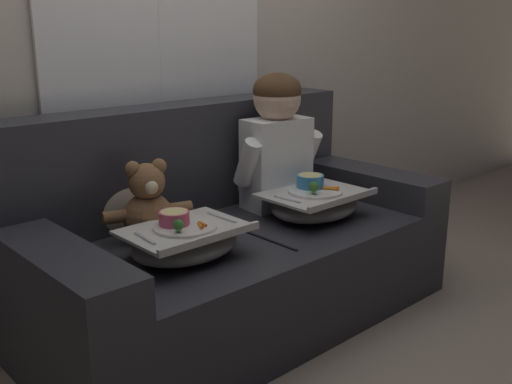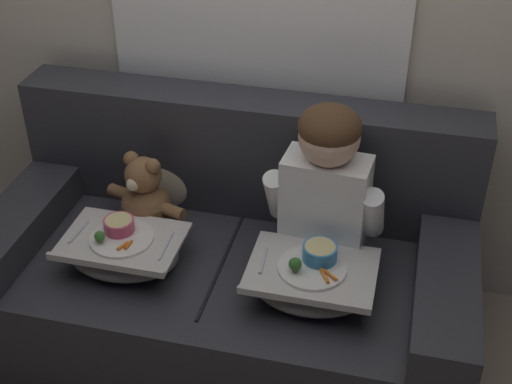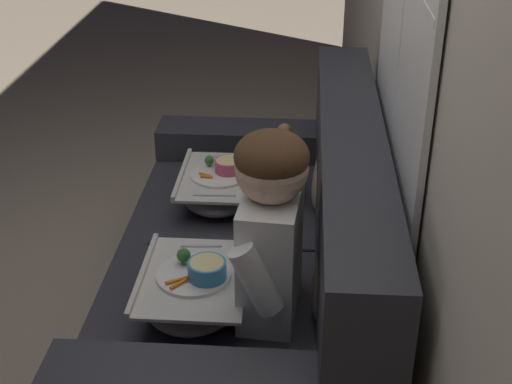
{
  "view_description": "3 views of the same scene",
  "coord_description": "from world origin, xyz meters",
  "views": [
    {
      "loc": [
        -1.6,
        -1.88,
        1.28
      ],
      "look_at": [
        0.08,
        -0.04,
        0.58
      ],
      "focal_mm": 42.0,
      "sensor_mm": 36.0,
      "label": 1
    },
    {
      "loc": [
        0.63,
        -2.08,
        2.18
      ],
      "look_at": [
        0.13,
        -0.02,
        0.76
      ],
      "focal_mm": 50.0,
      "sensor_mm": 36.0,
      "label": 2
    },
    {
      "loc": [
        2.26,
        0.2,
        1.89
      ],
      "look_at": [
        0.1,
        0.05,
        0.72
      ],
      "focal_mm": 50.0,
      "sensor_mm": 36.0,
      "label": 3
    }
  ],
  "objects": [
    {
      "name": "throw_pillow_behind_teddy",
      "position": [
        -0.36,
        0.3,
        0.58
      ],
      "size": [
        0.34,
        0.16,
        0.35
      ],
      "color": "#C1B293",
      "rests_on": "couch"
    },
    {
      "name": "throw_pillow_behind_child",
      "position": [
        0.36,
        0.3,
        0.58
      ],
      "size": [
        0.33,
        0.16,
        0.34
      ],
      "color": "#C1B293",
      "rests_on": "couch"
    },
    {
      "name": "ground_plane",
      "position": [
        0.0,
        0.0,
        0.0
      ],
      "size": [
        14.0,
        14.0,
        0.0
      ],
      "primitive_type": "plane",
      "color": "tan"
    },
    {
      "name": "lap_tray_child",
      "position": [
        0.36,
        -0.14,
        0.49
      ],
      "size": [
        0.46,
        0.35,
        0.19
      ],
      "color": "slate",
      "rests_on": "child_figure"
    },
    {
      "name": "couch",
      "position": [
        0.0,
        0.08,
        0.32
      ],
      "size": [
        1.89,
        0.97,
        0.93
      ],
      "color": "#2D2D33",
      "rests_on": "ground_plane"
    },
    {
      "name": "teddy_bear",
      "position": [
        -0.36,
        0.11,
        0.57
      ],
      "size": [
        0.36,
        0.27,
        0.34
      ],
      "color": "brown",
      "rests_on": "couch"
    },
    {
      "name": "child_figure",
      "position": [
        0.36,
        0.11,
        0.77
      ],
      "size": [
        0.46,
        0.24,
        0.64
      ],
      "color": "white",
      "rests_on": "couch"
    },
    {
      "name": "lap_tray_teddy",
      "position": [
        -0.36,
        -0.14,
        0.49
      ],
      "size": [
        0.45,
        0.33,
        0.18
      ],
      "color": "slate",
      "rests_on": "teddy_bear"
    }
  ]
}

